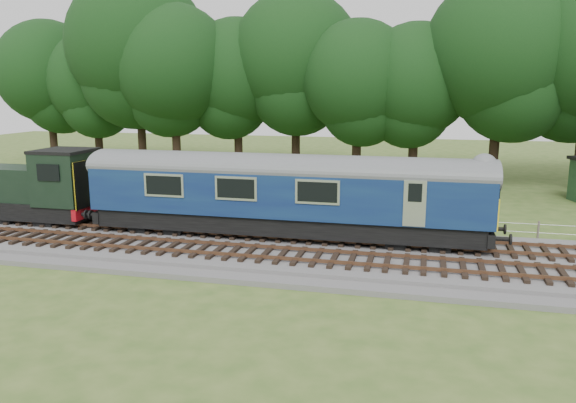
# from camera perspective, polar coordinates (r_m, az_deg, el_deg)

# --- Properties ---
(ground) EXTENTS (120.00, 120.00, 0.00)m
(ground) POSITION_cam_1_polar(r_m,az_deg,el_deg) (24.27, 1.98, -5.40)
(ground) COLOR #3A5720
(ground) RESTS_ON ground
(ballast) EXTENTS (70.00, 7.00, 0.35)m
(ballast) POSITION_cam_1_polar(r_m,az_deg,el_deg) (24.22, 1.98, -5.00)
(ballast) COLOR #4C4C4F
(ballast) RESTS_ON ground
(track_north) EXTENTS (67.20, 2.40, 0.21)m
(track_north) POSITION_cam_1_polar(r_m,az_deg,el_deg) (25.48, 2.63, -3.62)
(track_north) COLOR black
(track_north) RESTS_ON ballast
(track_south) EXTENTS (67.20, 2.40, 0.21)m
(track_south) POSITION_cam_1_polar(r_m,az_deg,el_deg) (22.66, 1.15, -5.53)
(track_south) COLOR black
(track_south) RESTS_ON ballast
(fence) EXTENTS (64.00, 0.12, 1.00)m
(fence) POSITION_cam_1_polar(r_m,az_deg,el_deg) (28.54, 3.83, -2.86)
(fence) COLOR #6B6054
(fence) RESTS_ON ground
(tree_line) EXTENTS (70.00, 8.00, 18.00)m
(tree_line) POSITION_cam_1_polar(r_m,az_deg,el_deg) (45.55, 7.65, 2.42)
(tree_line) COLOR black
(tree_line) RESTS_ON ground
(dmu_railcar) EXTENTS (18.05, 2.86, 3.88)m
(dmu_railcar) POSITION_cam_1_polar(r_m,az_deg,el_deg) (25.30, -0.39, 1.36)
(dmu_railcar) COLOR black
(dmu_railcar) RESTS_ON ground
(shunter_loco) EXTENTS (8.91, 2.60, 3.38)m
(shunter_loco) POSITION_cam_1_polar(r_m,az_deg,el_deg) (31.77, -25.55, 1.14)
(shunter_loco) COLOR black
(shunter_loco) RESTS_ON ground
(worker) EXTENTS (0.69, 0.47, 1.83)m
(worker) POSITION_cam_1_polar(r_m,az_deg,el_deg) (29.22, -20.76, -0.70)
(worker) COLOR #EB460C
(worker) RESTS_ON ballast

